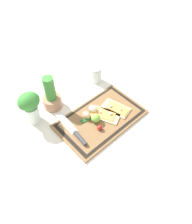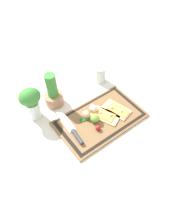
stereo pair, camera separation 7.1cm
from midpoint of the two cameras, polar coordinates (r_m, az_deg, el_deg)
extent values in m
plane|color=silver|center=(1.25, 2.68, -2.09)|extent=(6.00, 6.00, 0.00)
cube|color=brown|center=(1.25, 2.69, -1.90)|extent=(0.49, 0.30, 0.01)
cube|color=black|center=(1.24, 2.71, -1.69)|extent=(0.46, 0.28, 0.00)
cube|color=brown|center=(1.24, 2.71, -1.65)|extent=(0.42, 0.25, 0.00)
cube|color=#DBBC7F|center=(1.28, 6.93, 0.57)|extent=(0.13, 0.18, 0.01)
cube|color=#E08E47|center=(1.27, 7.40, 0.47)|extent=(0.09, 0.14, 0.00)
sphere|color=silver|center=(1.27, 5.64, 1.22)|extent=(0.02, 0.02, 0.02)
sphere|color=silver|center=(1.26, 8.20, 0.22)|extent=(0.01, 0.01, 0.01)
cube|color=#DBBC7F|center=(1.25, 4.05, -1.02)|extent=(0.15, 0.18, 0.01)
cube|color=#E08E47|center=(1.24, 3.56, -0.66)|extent=(0.11, 0.14, 0.00)
sphere|color=silver|center=(1.24, 5.49, -0.77)|extent=(0.02, 0.02, 0.02)
sphere|color=silver|center=(1.24, 2.74, -0.16)|extent=(0.01, 0.01, 0.01)
cube|color=silver|center=(1.23, -6.30, -2.39)|extent=(0.05, 0.17, 0.00)
cylinder|color=#38383D|center=(1.15, -3.13, -6.54)|extent=(0.03, 0.10, 0.02)
ellipsoid|color=tan|center=(1.23, -0.89, -0.68)|extent=(0.04, 0.05, 0.04)
ellipsoid|color=beige|center=(1.25, 0.66, 0.74)|extent=(0.04, 0.05, 0.04)
sphere|color=#7FB742|center=(1.20, 1.50, -1.79)|extent=(0.05, 0.05, 0.05)
sphere|color=red|center=(1.18, 2.22, -4.22)|extent=(0.03, 0.03, 0.03)
cylinder|color=#388433|center=(1.25, 3.05, -0.88)|extent=(0.23, 0.11, 0.01)
cylinder|color=#388433|center=(1.25, 3.05, -0.88)|extent=(0.24, 0.09, 0.01)
cylinder|color=#388433|center=(1.25, 3.05, -0.88)|extent=(0.25, 0.07, 0.01)
cylinder|color=#AD7A5B|center=(1.32, -9.33, 3.30)|extent=(0.11, 0.11, 0.07)
cylinder|color=#388433|center=(1.26, -9.85, 6.18)|extent=(0.06, 0.06, 0.18)
cylinder|color=silver|center=(1.45, 2.56, 9.56)|extent=(0.07, 0.07, 0.10)
cylinder|color=olive|center=(1.46, 2.52, 8.68)|extent=(0.06, 0.06, 0.03)
cylinder|color=silver|center=(1.41, 2.63, 11.21)|extent=(0.07, 0.07, 0.01)
cylinder|color=silver|center=(1.27, -14.42, 0.56)|extent=(0.07, 0.07, 0.11)
ellipsoid|color=#388433|center=(1.19, -15.36, 3.76)|extent=(0.12, 0.10, 0.10)
camera|label=1|loc=(0.04, -88.36, 1.96)|focal=35.00mm
camera|label=2|loc=(0.04, 91.64, -1.96)|focal=35.00mm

